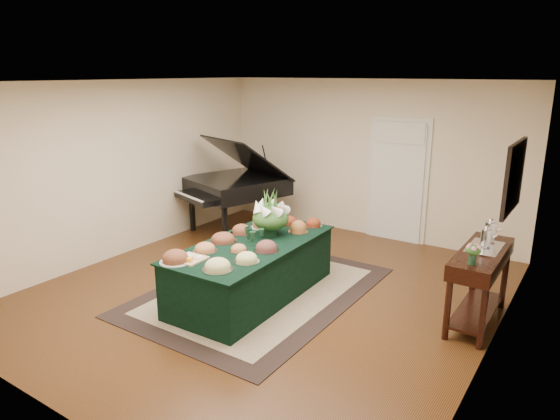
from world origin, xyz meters
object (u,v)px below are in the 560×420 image
Objects in this scene: floral_centerpiece at (271,214)px; grand_piano at (235,185)px; mahogany_sideboard at (481,267)px; buffet_table at (253,270)px.

grand_piano reaches higher than floral_centerpiece.
grand_piano is (-1.88, 1.61, -0.15)m from floral_centerpiece.
grand_piano reaches higher than mahogany_sideboard.
grand_piano is 4.58m from mahogany_sideboard.
grand_piano is (-1.87, 2.00, 0.50)m from buffet_table.
floral_centerpiece reaches higher than buffet_table.
floral_centerpiece is at bearing 88.25° from buffet_table.
buffet_table is 2.73m from mahogany_sideboard.
grand_piano is 1.48× the size of mahogany_sideboard.
floral_centerpiece is at bearing -169.43° from mahogany_sideboard.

